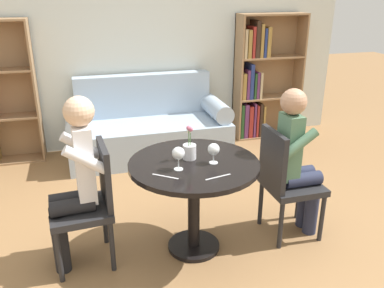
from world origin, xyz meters
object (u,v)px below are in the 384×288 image
person_left (75,180)px  couch (149,130)px  flower_vase (190,149)px  wine_glass_left (178,154)px  person_right (297,160)px  chair_right (285,179)px  wine_glass_right (214,150)px  chair_left (90,200)px  bookshelf_right (259,80)px

person_left → couch: bearing=152.4°
flower_vase → wine_glass_left: bearing=-127.6°
person_right → wine_glass_left: size_ratio=7.38×
chair_right → person_right: 0.17m
person_right → wine_glass_right: person_right is taller
chair_left → flower_vase: (0.73, -0.00, 0.31)m
bookshelf_right → person_left: bookshelf_right is taller
chair_left → flower_vase: bearing=86.1°
wine_glass_right → person_right: bearing=4.0°
chair_left → flower_vase: 0.79m
chair_right → flower_vase: size_ratio=3.45×
person_left → person_right: person_left is taller
chair_right → wine_glass_left: size_ratio=5.47×
bookshelf_right → wine_glass_left: 2.83m
couch → chair_left: couch is taller
person_right → wine_glass_left: bearing=94.8°
bookshelf_right → chair_left: size_ratio=1.76×
bookshelf_right → wine_glass_right: bookshelf_right is taller
couch → chair_right: (0.74, -1.95, 0.18)m
chair_left → wine_glass_right: bearing=78.3°
bookshelf_right → chair_left: bookshelf_right is taller
wine_glass_left → flower_vase: flower_vase is taller
chair_right → flower_vase: (-0.76, 0.07, 0.31)m
couch → wine_glass_right: size_ratio=12.40×
chair_left → wine_glass_left: chair_left is taller
chair_left → wine_glass_right: (0.87, -0.12, 0.33)m
couch → chair_right: size_ratio=2.05×
chair_left → wine_glass_left: size_ratio=5.47×
bookshelf_right → person_left: size_ratio=1.27×
couch → chair_right: bearing=-69.1°
person_right → wine_glass_right: 0.73m
chair_right → chair_left: bearing=86.8°
chair_right → wine_glass_right: (-0.61, -0.05, 0.33)m
chair_left → person_left: bearing=-87.4°
chair_left → flower_vase: flower_vase is taller
bookshelf_right → person_left: bearing=-137.5°
couch → chair_left: size_ratio=2.05×
couch → chair_right: 2.10m
wine_glass_left → couch: bearing=86.2°
bookshelf_right → chair_right: (-0.77, -2.21, -0.27)m
couch → person_right: bearing=-66.8°
person_right → flower_vase: size_ratio=4.66×
chair_right → wine_glass_right: size_ratio=6.05×
chair_right → wine_glass_left: chair_right is taller
couch → bookshelf_right: bookshelf_right is taller
person_left → wine_glass_left: 0.73m
couch → wine_glass_right: bearing=-86.3°
person_right → wine_glass_left: person_right is taller
chair_left → person_left: person_left is taller
chair_right → flower_vase: bearing=84.2°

